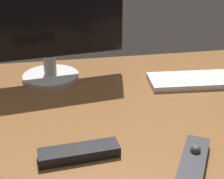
# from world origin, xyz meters

# --- Properties ---
(desk) EXTENTS (1.40, 0.84, 0.02)m
(desk) POSITION_xyz_m (0.00, 0.00, 0.01)
(desk) COLOR brown
(desk) RESTS_ON ground
(monitor) EXTENTS (0.50, 0.19, 0.42)m
(monitor) POSITION_xyz_m (-0.17, 0.25, 0.23)
(monitor) COLOR silver
(monitor) RESTS_ON desk
(keyboard) EXTENTS (0.37, 0.15, 0.02)m
(keyboard) POSITION_xyz_m (0.32, 0.13, 0.03)
(keyboard) COLOR white
(keyboard) RESTS_ON desk
(media_remote) EXTENTS (0.13, 0.18, 0.04)m
(media_remote) POSITION_xyz_m (0.12, -0.29, 0.03)
(media_remote) COLOR #2D2D33
(media_remote) RESTS_ON desk
(tv_remote) EXTENTS (0.19, 0.07, 0.02)m
(tv_remote) POSITION_xyz_m (-0.12, -0.21, 0.03)
(tv_remote) COLOR black
(tv_remote) RESTS_ON desk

